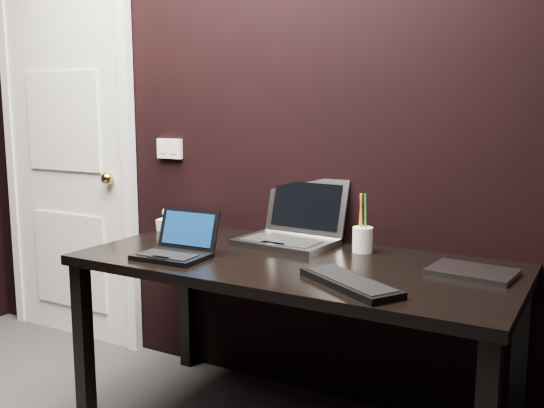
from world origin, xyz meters
The scene contains 11 objects.
wall_back centered at (0.00, 1.80, 1.30)m, with size 4.00×4.00×0.00m, color black.
door centered at (-1.35, 1.78, 1.04)m, with size 0.99×0.10×2.14m.
wall_switch centered at (-0.62, 1.79, 1.12)m, with size 0.15×0.02×0.10m.
desk centered at (0.30, 1.40, 0.66)m, with size 1.70×0.80×0.74m.
netbook centered at (-0.13, 1.21, 0.78)m, with size 0.28×0.26×0.18m.
silver_laptop centered at (0.16, 1.65, 0.79)m, with size 0.42×0.38×0.27m.
ext_keyboard centered at (0.63, 1.18, 0.75)m, with size 0.42×0.33×0.03m.
closed_laptop centered at (0.95, 1.52, 0.75)m, with size 0.31×0.23×0.02m.
desk_phone centered at (-0.43, 1.64, 0.78)m, with size 0.24×0.19×0.12m.
mobile_phone centered at (-0.33, 1.49, 0.78)m, with size 0.07×0.06×0.11m.
pen_cup centered at (0.49, 1.65, 0.80)m, with size 0.10×0.10×0.24m.
Camera 1 is at (1.36, -0.64, 1.32)m, focal length 40.00 mm.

